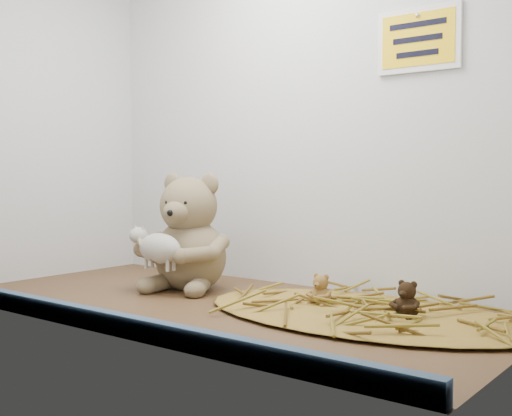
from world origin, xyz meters
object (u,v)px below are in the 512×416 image
Objects in this scene: mini_teddy_brown at (407,297)px; toy_lamb at (160,248)px; mini_teddy_tan at (321,288)px; main_teddy at (190,231)px.

toy_lamb is at bearing -167.92° from mini_teddy_brown.
mini_teddy_brown is (55.03, 8.38, -5.75)cm from toy_lamb.
mini_teddy_tan is (36.79, 8.35, -6.01)cm from toy_lamb.
toy_lamb is 2.17× the size of mini_teddy_brown.
main_teddy is 4.03× the size of mini_teddy_brown.
main_teddy is 10.24cm from toy_lamb.
main_teddy is 37.95cm from mini_teddy_tan.
main_teddy is 1.86× the size of toy_lamb.
main_teddy is 4.36× the size of mini_teddy_tan.
toy_lamb is (-0.00, -9.74, -3.17)cm from main_teddy.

